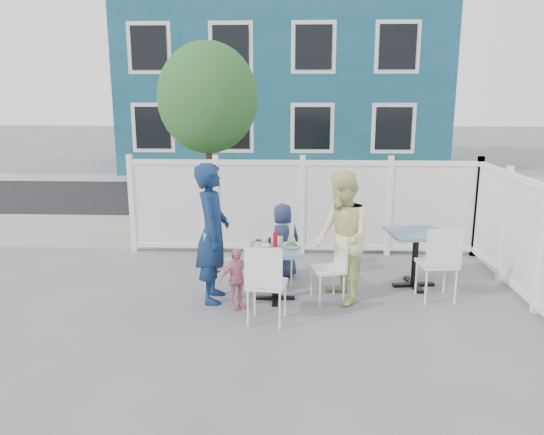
{
  "coord_description": "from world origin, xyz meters",
  "views": [
    {
      "loc": [
        -0.01,
        -6.34,
        2.66
      ],
      "look_at": [
        -0.33,
        0.68,
        1.02
      ],
      "focal_mm": 35.0,
      "sensor_mm": 36.0,
      "label": 1
    }
  ],
  "objects_px": {
    "woman": "(342,238)",
    "toddler": "(236,279)",
    "chair_back": "(280,248)",
    "main_table": "(275,260)",
    "man": "(213,233)",
    "spare_table": "(416,244)",
    "boy": "(283,241)",
    "utility_cabinet": "(159,197)",
    "chair_right": "(333,263)",
    "chair_near": "(265,279)",
    "chair_left": "(213,258)"
  },
  "relations": [
    {
      "from": "man",
      "to": "boy",
      "type": "xyz_separation_m",
      "value": [
        0.88,
        0.95,
        -0.36
      ]
    },
    {
      "from": "chair_near",
      "to": "toddler",
      "type": "height_order",
      "value": "chair_near"
    },
    {
      "from": "chair_near",
      "to": "spare_table",
      "type": "bearing_deg",
      "value": 42.5
    },
    {
      "from": "chair_left",
      "to": "chair_near",
      "type": "bearing_deg",
      "value": 27.09
    },
    {
      "from": "utility_cabinet",
      "to": "chair_back",
      "type": "xyz_separation_m",
      "value": [
        2.54,
        -2.98,
        -0.16
      ]
    },
    {
      "from": "spare_table",
      "to": "man",
      "type": "bearing_deg",
      "value": -167.23
    },
    {
      "from": "main_table",
      "to": "chair_right",
      "type": "distance_m",
      "value": 0.76
    },
    {
      "from": "chair_right",
      "to": "man",
      "type": "distance_m",
      "value": 1.62
    },
    {
      "from": "spare_table",
      "to": "chair_right",
      "type": "distance_m",
      "value": 1.32
    },
    {
      "from": "chair_near",
      "to": "chair_right",
      "type": "bearing_deg",
      "value": 52.24
    },
    {
      "from": "chair_back",
      "to": "man",
      "type": "height_order",
      "value": "man"
    },
    {
      "from": "chair_left",
      "to": "chair_right",
      "type": "xyz_separation_m",
      "value": [
        1.59,
        -0.02,
        -0.03
      ]
    },
    {
      "from": "utility_cabinet",
      "to": "chair_right",
      "type": "height_order",
      "value": "utility_cabinet"
    },
    {
      "from": "chair_right",
      "to": "chair_near",
      "type": "height_order",
      "value": "chair_near"
    },
    {
      "from": "spare_table",
      "to": "utility_cabinet",
      "type": "bearing_deg",
      "value": 144.71
    },
    {
      "from": "boy",
      "to": "man",
      "type": "bearing_deg",
      "value": 32.32
    },
    {
      "from": "main_table",
      "to": "man",
      "type": "relative_size",
      "value": 0.39
    },
    {
      "from": "chair_back",
      "to": "man",
      "type": "distance_m",
      "value": 1.23
    },
    {
      "from": "utility_cabinet",
      "to": "man",
      "type": "bearing_deg",
      "value": -56.15
    },
    {
      "from": "spare_table",
      "to": "toddler",
      "type": "xyz_separation_m",
      "value": [
        -2.43,
        -0.9,
        -0.23
      ]
    },
    {
      "from": "chair_near",
      "to": "man",
      "type": "bearing_deg",
      "value": 142.22
    },
    {
      "from": "chair_near",
      "to": "toddler",
      "type": "bearing_deg",
      "value": 138.2
    },
    {
      "from": "chair_left",
      "to": "chair_right",
      "type": "relative_size",
      "value": 1.06
    },
    {
      "from": "main_table",
      "to": "woman",
      "type": "height_order",
      "value": "woman"
    },
    {
      "from": "chair_left",
      "to": "chair_near",
      "type": "distance_m",
      "value": 1.12
    },
    {
      "from": "man",
      "to": "boy",
      "type": "height_order",
      "value": "man"
    },
    {
      "from": "utility_cabinet",
      "to": "chair_right",
      "type": "xyz_separation_m",
      "value": [
        3.25,
        -3.7,
        -0.14
      ]
    },
    {
      "from": "chair_back",
      "to": "man",
      "type": "relative_size",
      "value": 0.46
    },
    {
      "from": "chair_left",
      "to": "chair_near",
      "type": "xyz_separation_m",
      "value": [
        0.74,
        -0.84,
        0.02
      ]
    },
    {
      "from": "utility_cabinet",
      "to": "boy",
      "type": "distance_m",
      "value": 3.81
    },
    {
      "from": "main_table",
      "to": "spare_table",
      "type": "xyz_separation_m",
      "value": [
        1.95,
        0.59,
        0.08
      ]
    },
    {
      "from": "boy",
      "to": "toddler",
      "type": "distance_m",
      "value": 1.36
    },
    {
      "from": "chair_left",
      "to": "utility_cabinet",
      "type": "bearing_deg",
      "value": -170.23
    },
    {
      "from": "woman",
      "to": "toddler",
      "type": "height_order",
      "value": "woman"
    },
    {
      "from": "utility_cabinet",
      "to": "boy",
      "type": "relative_size",
      "value": 1.17
    },
    {
      "from": "utility_cabinet",
      "to": "toddler",
      "type": "bearing_deg",
      "value": -53.77
    },
    {
      "from": "chair_left",
      "to": "chair_near",
      "type": "height_order",
      "value": "chair_near"
    },
    {
      "from": "main_table",
      "to": "woman",
      "type": "bearing_deg",
      "value": -0.96
    },
    {
      "from": "chair_left",
      "to": "chair_right",
      "type": "height_order",
      "value": "chair_left"
    },
    {
      "from": "chair_near",
      "to": "woman",
      "type": "bearing_deg",
      "value": 47.82
    },
    {
      "from": "spare_table",
      "to": "chair_left",
      "type": "relative_size",
      "value": 0.91
    },
    {
      "from": "chair_right",
      "to": "toddler",
      "type": "height_order",
      "value": "chair_right"
    },
    {
      "from": "utility_cabinet",
      "to": "boy",
      "type": "bearing_deg",
      "value": -37.88
    },
    {
      "from": "toddler",
      "to": "boy",
      "type": "bearing_deg",
      "value": 29.1
    },
    {
      "from": "chair_back",
      "to": "toddler",
      "type": "xyz_separation_m",
      "value": [
        -0.53,
        -1.06,
        -0.1
      ]
    },
    {
      "from": "chair_back",
      "to": "chair_near",
      "type": "relative_size",
      "value": 0.87
    },
    {
      "from": "toddler",
      "to": "chair_right",
      "type": "bearing_deg",
      "value": -21.33
    },
    {
      "from": "spare_table",
      "to": "chair_left",
      "type": "height_order",
      "value": "chair_left"
    },
    {
      "from": "chair_right",
      "to": "chair_near",
      "type": "xyz_separation_m",
      "value": [
        -0.84,
        -0.81,
        0.05
      ]
    },
    {
      "from": "woman",
      "to": "toddler",
      "type": "distance_m",
      "value": 1.45
    }
  ]
}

